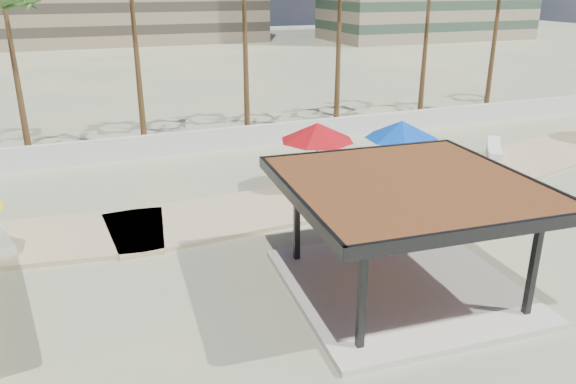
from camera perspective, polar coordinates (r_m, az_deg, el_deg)
name	(u,v)px	position (r m, az deg, el deg)	size (l,w,h in m)	color
ground	(339,293)	(16.96, 5.20, -10.22)	(200.00, 200.00, 0.00)	tan
promenade	(301,196)	(23.97, 1.36, -0.44)	(44.45, 7.97, 0.24)	#C6B284
boundary_wall	(208,141)	(30.79, -8.14, 5.20)	(56.00, 0.30, 1.20)	silver
pavilion_central	(405,226)	(16.53, 11.84, -3.37)	(7.30, 7.30, 3.48)	beige
umbrella_c	(317,132)	(24.10, 2.99, 6.10)	(3.46, 3.46, 2.87)	beige
umbrella_d	(402,130)	(24.98, 11.48, 6.21)	(4.08, 4.08, 2.86)	beige
lounger_b	(383,195)	(23.60, 9.60, -0.28)	(0.94, 2.17, 0.80)	white
lounger_c	(387,194)	(23.74, 10.04, -0.19)	(1.69, 2.11, 0.79)	white
lounger_d	(494,152)	(31.18, 20.24, 3.87)	(1.73, 2.04, 0.77)	white
palm_c	(5,8)	(31.15, -26.83, 16.35)	(3.00, 3.00, 8.61)	brown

